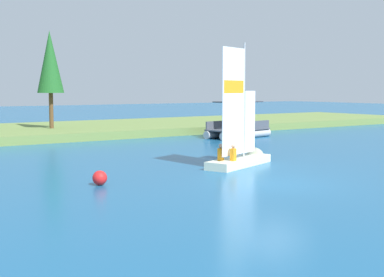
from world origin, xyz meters
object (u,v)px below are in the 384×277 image
object	(u,v)px
channel_buoy	(100,178)
shoreline_tree_centre	(50,62)
pontoon_boat	(238,129)
sailboat	(246,153)

from	to	relation	value
channel_buoy	shoreline_tree_centre	bearing A→B (deg)	75.12
shoreline_tree_centre	channel_buoy	xyz separation A→B (m)	(-5.94, -22.35, -5.55)
shoreline_tree_centre	pontoon_boat	size ratio (longest dim) A/B	1.36
pontoon_boat	channel_buoy	world-z (taller)	pontoon_boat
shoreline_tree_centre	pontoon_boat	distance (m)	15.75
shoreline_tree_centre	channel_buoy	distance (m)	23.78
pontoon_boat	channel_buoy	bearing A→B (deg)	-153.69
sailboat	channel_buoy	bearing A→B (deg)	167.08
sailboat	channel_buoy	world-z (taller)	sailboat
pontoon_boat	channel_buoy	distance (m)	21.66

